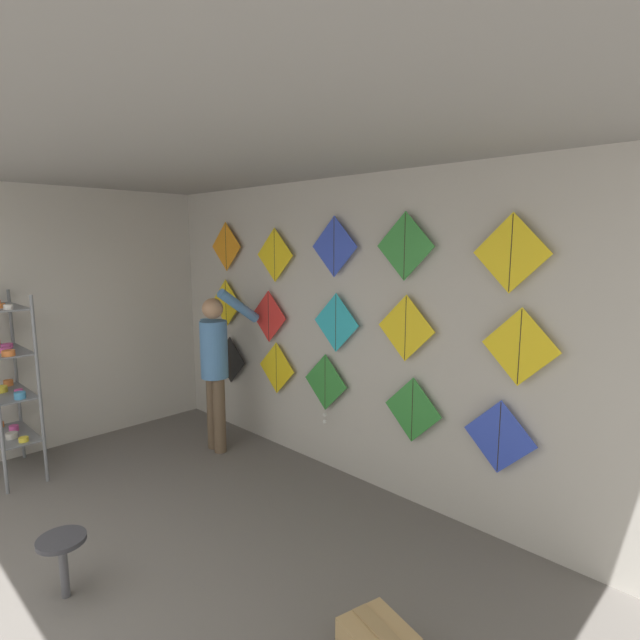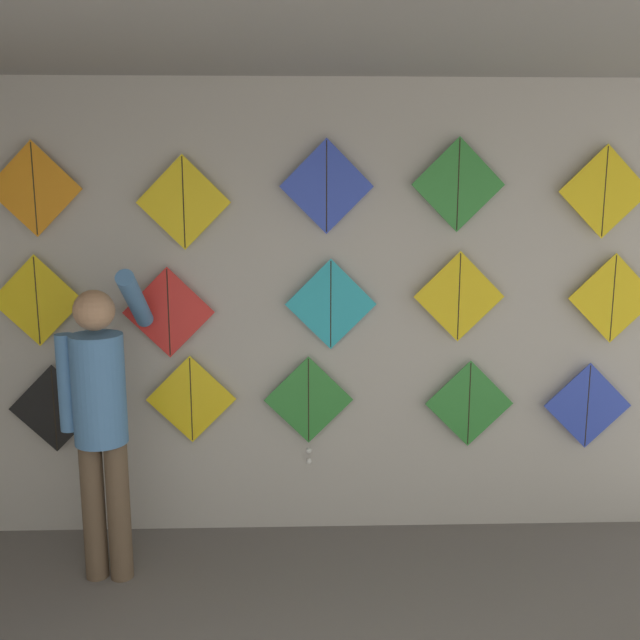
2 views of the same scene
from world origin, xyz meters
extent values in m
cube|color=#BCB7AD|center=(0.00, 3.50, 1.40)|extent=(5.85, 0.06, 2.80)
cylinder|color=brown|center=(-1.27, 2.92, 0.40)|extent=(0.13, 0.13, 0.80)
cylinder|color=brown|center=(-1.13, 2.91, 0.40)|extent=(0.13, 0.13, 0.80)
cylinder|color=#4C7FB7|center=(-1.20, 2.91, 1.10)|extent=(0.28, 0.28, 0.60)
sphere|color=tan|center=(-1.20, 2.91, 1.54)|extent=(0.22, 0.22, 0.22)
cylinder|color=#4C7FB7|center=(-1.37, 2.93, 1.14)|extent=(0.10, 0.10, 0.54)
cylinder|color=#4C7FB7|center=(-1.03, 3.12, 1.56)|extent=(0.10, 0.50, 0.39)
cube|color=black|center=(-1.62, 3.41, 0.84)|extent=(0.55, 0.01, 0.55)
cylinder|color=black|center=(-1.62, 3.41, 0.84)|extent=(0.01, 0.01, 0.53)
cube|color=yellow|center=(-0.79, 3.41, 0.89)|extent=(0.55, 0.01, 0.55)
cylinder|color=black|center=(-0.79, 3.41, 0.89)|extent=(0.01, 0.01, 0.53)
cube|color=#338C38|center=(-0.06, 3.41, 0.88)|extent=(0.55, 0.01, 0.55)
cylinder|color=black|center=(-0.06, 3.41, 0.88)|extent=(0.01, 0.01, 0.53)
sphere|color=white|center=(-0.06, 3.40, 0.55)|extent=(0.04, 0.04, 0.04)
sphere|color=white|center=(-0.06, 3.40, 0.48)|extent=(0.04, 0.04, 0.04)
cube|color=#338C38|center=(0.94, 3.41, 0.84)|extent=(0.55, 0.01, 0.55)
cylinder|color=black|center=(0.94, 3.41, 0.84)|extent=(0.01, 0.01, 0.53)
cube|color=blue|center=(1.69, 3.41, 0.82)|extent=(0.55, 0.01, 0.55)
cylinder|color=black|center=(1.69, 3.41, 0.82)|extent=(0.01, 0.01, 0.53)
cube|color=yellow|center=(-1.68, 3.41, 1.51)|extent=(0.55, 0.01, 0.55)
cylinder|color=black|center=(-1.68, 3.41, 1.51)|extent=(0.01, 0.01, 0.53)
cube|color=red|center=(-0.90, 3.41, 1.43)|extent=(0.55, 0.01, 0.55)
cylinder|color=black|center=(-0.90, 3.41, 1.43)|extent=(0.01, 0.01, 0.53)
cube|color=#28B2C6|center=(0.07, 3.41, 1.48)|extent=(0.55, 0.01, 0.55)
cylinder|color=black|center=(0.07, 3.41, 1.48)|extent=(0.01, 0.01, 0.53)
cube|color=yellow|center=(0.85, 3.41, 1.52)|extent=(0.55, 0.01, 0.55)
cylinder|color=black|center=(0.85, 3.41, 1.52)|extent=(0.01, 0.01, 0.53)
cube|color=yellow|center=(1.79, 3.41, 1.50)|extent=(0.55, 0.01, 0.55)
cylinder|color=black|center=(1.79, 3.41, 1.50)|extent=(0.01, 0.01, 0.53)
cube|color=orange|center=(-1.65, 3.41, 2.16)|extent=(0.55, 0.01, 0.55)
cylinder|color=black|center=(-1.65, 3.41, 2.16)|extent=(0.01, 0.01, 0.53)
cube|color=yellow|center=(-0.79, 3.41, 2.08)|extent=(0.55, 0.01, 0.55)
cylinder|color=black|center=(-0.79, 3.41, 2.08)|extent=(0.01, 0.01, 0.53)
cube|color=blue|center=(0.05, 3.41, 2.18)|extent=(0.55, 0.01, 0.55)
cylinder|color=black|center=(0.05, 3.41, 2.18)|extent=(0.01, 0.01, 0.53)
cube|color=#338C38|center=(0.82, 3.41, 2.19)|extent=(0.55, 0.01, 0.55)
cylinder|color=black|center=(0.82, 3.41, 2.19)|extent=(0.01, 0.01, 0.53)
cube|color=yellow|center=(1.69, 3.41, 2.14)|extent=(0.55, 0.01, 0.55)
cylinder|color=black|center=(1.69, 3.41, 2.14)|extent=(0.01, 0.01, 0.53)
camera|label=1|loc=(3.17, 0.05, 2.23)|focal=28.00mm
camera|label=2|loc=(-0.12, -0.81, 2.20)|focal=40.00mm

